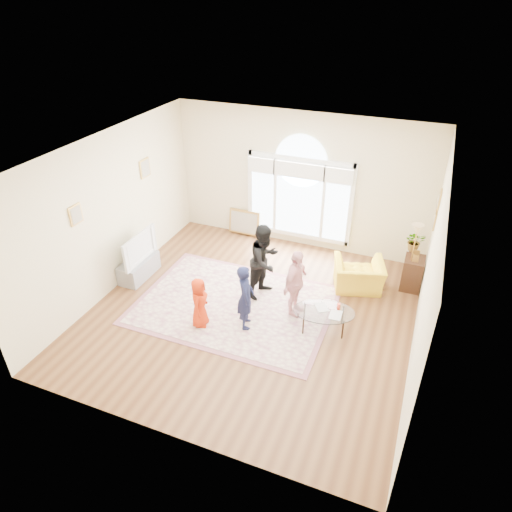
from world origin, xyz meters
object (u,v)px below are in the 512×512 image
at_px(tv_console, 139,268).
at_px(armchair, 358,275).
at_px(area_rug, 235,305).
at_px(coffee_table, 324,312).
at_px(television, 136,247).

height_order(tv_console, armchair, armchair).
bearing_deg(area_rug, coffee_table, -1.68).
distance_m(coffee_table, armchair, 1.58).
relative_size(tv_console, armchair, 1.01).
bearing_deg(tv_console, armchair, 16.14).
bearing_deg(tv_console, coffee_table, -3.36).
height_order(tv_console, television, television).
bearing_deg(tv_console, area_rug, -4.66).
bearing_deg(coffee_table, area_rug, 165.25).
height_order(television, coffee_table, television).
bearing_deg(armchair, television, -0.81).
bearing_deg(coffee_table, tv_console, 163.56).
xyz_separation_m(area_rug, coffee_table, (1.81, -0.05, 0.39)).
bearing_deg(armchair, coffee_table, 60.80).
xyz_separation_m(tv_console, television, (0.01, -0.00, 0.53)).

